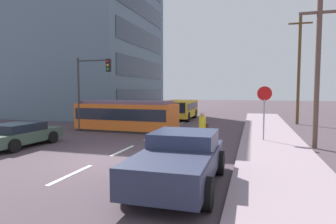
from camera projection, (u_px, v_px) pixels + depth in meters
ground_plane at (170, 128)px, 21.10m from camera, size 120.00×120.00×0.00m
sidewalk_curb_right at (272, 142)px, 15.35m from camera, size 3.20×36.00×0.14m
lane_stripe_0 at (71, 175)px, 9.63m from camera, size 0.16×2.40×0.01m
lane_stripe_1 at (123, 150)px, 13.46m from camera, size 0.16×2.40×0.01m
lane_stripe_2 at (152, 137)px, 17.28m from camera, size 0.16×2.40×0.01m
lane_stripe_3 at (183, 122)px, 25.03m from camera, size 0.16×2.40×0.01m
lane_stripe_4 at (196, 116)px, 30.76m from camera, size 0.16×2.40×0.01m
corner_building at (77, 45)px, 33.11m from camera, size 16.31×14.83×16.00m
streetcar_tram at (127, 115)px, 19.94m from camera, size 6.94×2.77×2.08m
city_bus at (180, 109)px, 27.55m from camera, size 2.62×5.69×1.79m
pedestrian_crossing at (202, 126)px, 14.95m from camera, size 0.51×0.36×1.67m
pickup_truck_parked at (180, 159)px, 8.49m from camera, size 2.32×5.02×1.55m
parked_sedan_near at (20, 134)px, 14.33m from camera, size 2.02×4.24×1.19m
parked_sedan_mid at (121, 116)px, 24.43m from camera, size 2.15×4.37×1.19m
stop_sign at (264, 102)px, 15.34m from camera, size 0.76×0.07×2.88m
traffic_light_mast at (91, 80)px, 19.29m from camera, size 2.51×0.33×4.98m
utility_pole_near at (317, 72)px, 13.68m from camera, size 1.80×0.24×7.05m
utility_pole_mid at (299, 68)px, 23.39m from camera, size 1.80×0.24×8.77m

